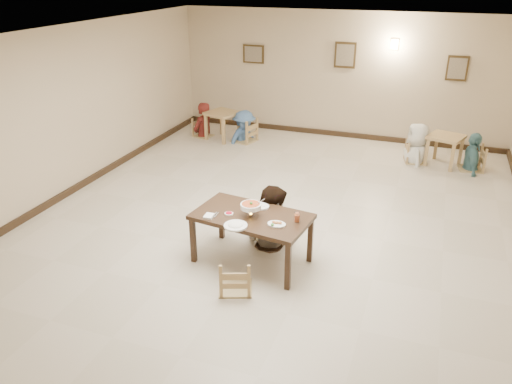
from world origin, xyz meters
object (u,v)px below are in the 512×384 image
at_px(curry_warmer, 251,206).
at_px(bg_table_left, 222,117).
at_px(main_table, 252,220).
at_px(bg_diner_a, 202,102).
at_px(drink_glass, 297,218).
at_px(bg_chair_lr, 244,119).
at_px(bg_diner_c, 420,124).
at_px(bg_table_right, 445,142).
at_px(bg_chair_ll, 203,119).
at_px(chair_far, 274,214).
at_px(chair_near, 235,259).
at_px(bg_chair_rr, 474,147).
at_px(bg_diner_b, 244,111).
at_px(bg_chair_rl, 417,142).
at_px(bg_diner_d, 477,133).
at_px(main_diner, 272,186).

xyz_separation_m(curry_warmer, bg_table_left, (-2.62, 5.03, -0.35)).
distance_m(main_table, bg_diner_a, 5.95).
distance_m(drink_glass, bg_table_left, 5.97).
relative_size(bg_chair_lr, bg_diner_c, 0.63).
xyz_separation_m(curry_warmer, bg_chair_lr, (-2.07, 5.07, -0.36)).
height_order(bg_table_right, bg_diner_a, bg_diner_a).
height_order(main_table, bg_chair_ll, bg_chair_ll).
bearing_deg(bg_chair_ll, bg_diner_c, -76.82).
xyz_separation_m(chair_far, bg_chair_lr, (-2.16, 4.32, 0.10)).
height_order(chair_near, bg_chair_rr, bg_chair_rr).
bearing_deg(bg_diner_a, chair_far, 53.81).
relative_size(curry_warmer, bg_diner_a, 0.19).
height_order(chair_near, drink_glass, chair_near).
bearing_deg(main_table, bg_chair_ll, 129.81).
bearing_deg(bg_diner_a, bg_table_left, 103.47).
bearing_deg(bg_diner_b, bg_table_left, 117.33).
bearing_deg(bg_chair_lr, chair_near, 35.17).
bearing_deg(bg_table_right, bg_chair_rl, -179.46).
relative_size(bg_chair_rr, bg_diner_a, 0.57).
height_order(bg_diner_b, bg_diner_d, bg_diner_d).
height_order(bg_table_left, bg_table_right, bg_table_left).
height_order(bg_chair_rl, bg_diner_d, bg_diner_d).
bearing_deg(bg_table_left, drink_glass, -56.73).
bearing_deg(main_diner, bg_diner_c, -93.44).
distance_m(drink_glass, bg_table_right, 5.33).
bearing_deg(main_table, main_diner, 90.17).
height_order(bg_chair_lr, bg_chair_rr, bg_chair_lr).
height_order(chair_far, drink_glass, drink_glass).
height_order(bg_table_right, bg_chair_rl, bg_chair_rl).
bearing_deg(bg_diner_c, bg_chair_rr, 74.09).
xyz_separation_m(bg_diner_b, bg_diner_d, (5.15, -0.11, 0.03)).
bearing_deg(drink_glass, bg_diner_c, 75.33).
relative_size(main_table, bg_diner_d, 1.07).
xyz_separation_m(bg_chair_ll, bg_diner_c, (5.12, -0.04, 0.43)).
distance_m(chair_near, bg_chair_rr, 6.42).
xyz_separation_m(main_diner, bg_chair_rl, (1.87, 4.36, -0.49)).
bearing_deg(bg_table_right, drink_glass, -110.56).
bearing_deg(main_table, bg_chair_rl, 76.23).
distance_m(main_diner, bg_diner_b, 4.91).
xyz_separation_m(chair_far, bg_diner_d, (2.99, 4.21, 0.36)).
xyz_separation_m(main_table, chair_near, (0.04, -0.72, -0.21)).
xyz_separation_m(curry_warmer, drink_glass, (0.65, 0.05, -0.09)).
height_order(drink_glass, bg_chair_rr, bg_chair_rr).
xyz_separation_m(main_table, bg_diner_d, (3.08, 4.93, 0.13)).
bearing_deg(chair_near, bg_chair_rr, -138.99).
distance_m(chair_near, main_diner, 1.44).
bearing_deg(bg_chair_lr, curry_warmer, 37.28).
distance_m(bg_chair_lr, bg_diner_c, 4.04).
bearing_deg(bg_chair_lr, bg_table_left, -71.00).
relative_size(bg_chair_rl, bg_diner_b, 0.59).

